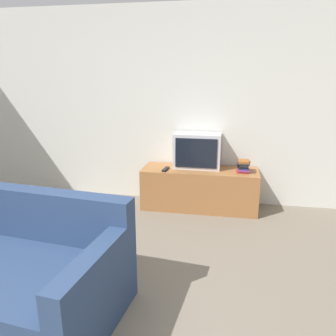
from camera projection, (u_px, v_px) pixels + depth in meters
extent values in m
cube|color=silver|center=(154.00, 107.00, 4.46)|extent=(9.00, 0.06, 2.60)
cube|color=#9E6638|center=(199.00, 189.00, 4.34)|extent=(1.50, 0.51, 0.53)
cube|color=silver|center=(197.00, 150.00, 4.30)|extent=(0.61, 0.32, 0.46)
cube|color=black|center=(196.00, 153.00, 4.14)|extent=(0.53, 0.01, 0.38)
cube|color=navy|center=(8.00, 288.00, 2.40)|extent=(1.75, 1.16, 0.43)
cube|color=navy|center=(38.00, 213.00, 2.66)|extent=(1.65, 0.34, 0.41)
cube|color=navy|center=(99.00, 293.00, 2.16)|extent=(0.25, 0.99, 0.65)
cube|color=#B72D28|center=(242.00, 171.00, 4.14)|extent=(0.15, 0.15, 0.02)
cube|color=#7A3884|center=(243.00, 169.00, 4.12)|extent=(0.14, 0.15, 0.03)
cube|color=#23478E|center=(244.00, 167.00, 4.12)|extent=(0.13, 0.18, 0.02)
cube|color=black|center=(242.00, 166.00, 4.11)|extent=(0.14, 0.17, 0.02)
cube|color=black|center=(243.00, 165.00, 4.11)|extent=(0.10, 0.20, 0.02)
cube|color=black|center=(244.00, 163.00, 4.11)|extent=(0.18, 0.22, 0.02)
cube|color=#995623|center=(244.00, 161.00, 4.10)|extent=(0.13, 0.17, 0.03)
cube|color=black|center=(166.00, 169.00, 4.23)|extent=(0.07, 0.19, 0.02)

